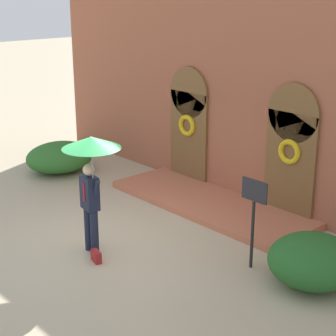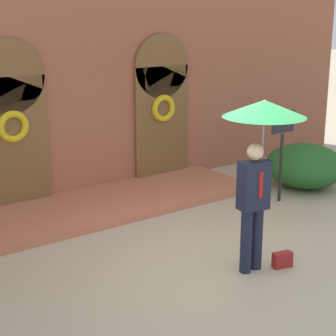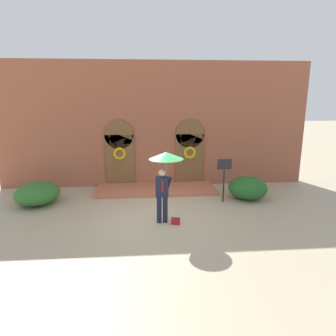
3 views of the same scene
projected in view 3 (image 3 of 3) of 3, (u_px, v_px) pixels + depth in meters
The scene contains 7 objects.
ground_plane at pixel (160, 218), 10.24m from camera, with size 80.00×80.00×0.00m, color tan.
building_facade at pixel (155, 128), 13.64m from camera, with size 14.00×2.30×5.60m.
person_with_umbrella at pixel (165, 166), 9.49m from camera, with size 1.10×1.10×2.36m.
handbag at pixel (176, 221), 9.74m from camera, with size 0.28×0.12×0.22m, color maroon.
sign_post at pixel (224, 173), 11.60m from camera, with size 0.56×0.06×1.72m.
shrub_left at pixel (37, 193), 11.59m from camera, with size 1.67×1.91×0.82m, color #2D6B28.
shrub_right at pixel (248, 188), 12.19m from camera, with size 1.57×1.61×0.88m, color #235B23.
Camera 3 is at (-0.48, -9.55, 4.06)m, focal length 32.00 mm.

